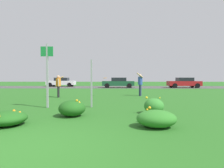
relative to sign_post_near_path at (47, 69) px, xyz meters
name	(u,v)px	position (x,y,z in m)	size (l,w,h in m)	color
ground_plane	(94,94)	(1.26, 7.69, -1.74)	(120.00, 120.00, 0.00)	#26601E
highway_strip	(103,87)	(1.26, 20.49, -1.74)	(120.00, 8.02, 0.01)	#424244
highway_center_stripe	(103,87)	(1.26, 20.49, -1.73)	(120.00, 0.16, 0.00)	yellow
daylily_clump_front_left	(154,106)	(4.54, -1.37, -1.45)	(0.74, 0.75, 0.65)	#337F2D
daylily_clump_mid_right	(156,119)	(4.20, -3.37, -1.51)	(1.09, 0.96, 0.50)	#2D7526
daylily_clump_front_center	(7,118)	(0.02, -3.23, -1.53)	(1.07, 1.13, 0.45)	#1E5619
daylily_clump_mid_center	(72,108)	(1.56, -1.89, -1.46)	(0.94, 1.03, 0.60)	#1E5619
sign_post_near_path	(47,69)	(0.00, 0.00, 0.00)	(0.56, 0.10, 2.90)	#93969B
sign_post_by_roadside	(92,83)	(1.98, 0.22, -0.64)	(0.07, 0.10, 2.20)	#93969B
person_thrower_orange_shirt	(58,84)	(-0.92, 4.72, -0.82)	(0.53, 0.56, 1.55)	orange
person_catcher_blue_shirt	(140,83)	(4.98, 6.01, -0.74)	(0.52, 0.55, 1.77)	#2D4C9E
frisbee_orange	(105,78)	(2.31, 5.57, -0.38)	(0.26, 0.26, 0.08)	orange
car_red_leftmost	(184,83)	(12.89, 18.68, -1.00)	(4.50, 2.00, 1.45)	maroon
car_dark_green_center_left	(118,83)	(3.50, 18.68, -1.00)	(4.50, 2.00, 1.45)	#194C2D
car_white_center_right	(61,82)	(-5.75, 22.29, -1.00)	(4.50, 2.00, 1.45)	silver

